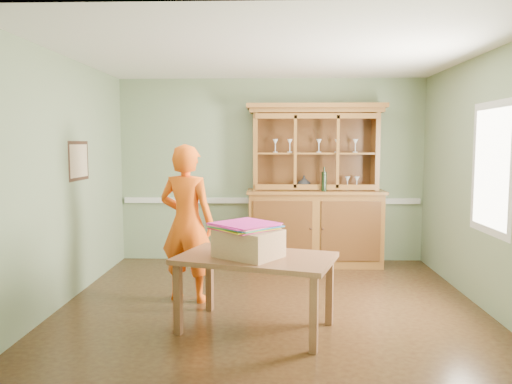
{
  "coord_description": "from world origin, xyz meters",
  "views": [
    {
      "loc": [
        0.01,
        -5.42,
        1.75
      ],
      "look_at": [
        -0.18,
        0.4,
        1.18
      ],
      "focal_mm": 35.0,
      "sensor_mm": 36.0,
      "label": 1
    }
  ],
  "objects_px": {
    "cardboard_box": "(248,243)",
    "person": "(187,223)",
    "china_hutch": "(315,209)",
    "dining_table": "(256,264)"
  },
  "relations": [
    {
      "from": "dining_table",
      "to": "china_hutch",
      "type": "bearing_deg",
      "value": 90.67
    },
    {
      "from": "china_hutch",
      "to": "person",
      "type": "xyz_separation_m",
      "value": [
        -1.56,
        -1.73,
        0.06
      ]
    },
    {
      "from": "cardboard_box",
      "to": "person",
      "type": "distance_m",
      "value": 1.17
    },
    {
      "from": "china_hutch",
      "to": "dining_table",
      "type": "height_order",
      "value": "china_hutch"
    },
    {
      "from": "china_hutch",
      "to": "dining_table",
      "type": "distance_m",
      "value": 2.71
    },
    {
      "from": "cardboard_box",
      "to": "person",
      "type": "bearing_deg",
      "value": 128.44
    },
    {
      "from": "dining_table",
      "to": "person",
      "type": "height_order",
      "value": "person"
    },
    {
      "from": "person",
      "to": "cardboard_box",
      "type": "bearing_deg",
      "value": 144.56
    },
    {
      "from": "cardboard_box",
      "to": "person",
      "type": "height_order",
      "value": "person"
    },
    {
      "from": "china_hutch",
      "to": "person",
      "type": "distance_m",
      "value": 2.33
    }
  ]
}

